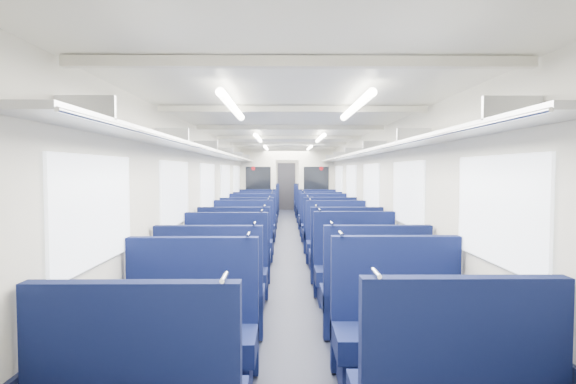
{
  "coord_description": "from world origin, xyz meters",
  "views": [
    {
      "loc": [
        -0.09,
        -10.64,
        1.69
      ],
      "look_at": [
        0.01,
        1.05,
        1.14
      ],
      "focal_mm": 28.59,
      "sensor_mm": 36.0,
      "label": 1
    }
  ],
  "objects_px": {
    "seat_7": "(355,273)",
    "seat_19": "(317,218)",
    "seat_16": "(255,223)",
    "seat_26": "(266,204)",
    "seat_6": "(225,276)",
    "seat_12": "(248,236)",
    "seat_20": "(261,212)",
    "end_door": "(286,186)",
    "seat_27": "(307,203)",
    "seat_11": "(336,246)",
    "seat_3": "(399,336)",
    "seat_22": "(263,208)",
    "seat_14": "(252,228)",
    "seat_8": "(235,258)",
    "seat_23": "(311,209)",
    "seat_2": "(190,339)",
    "seat_24": "(265,206)",
    "seat_5": "(374,300)",
    "seat_25": "(309,206)",
    "seat_13": "(329,235)",
    "seat_4": "(212,301)",
    "seat_21": "(313,212)",
    "seat_10": "(243,245)",
    "bulkhead": "(287,185)",
    "seat_17": "(320,222)",
    "seat_18": "(258,218)",
    "seat_15": "(324,228)"
  },
  "relations": [
    {
      "from": "seat_16",
      "to": "seat_26",
      "type": "relative_size",
      "value": 1.0
    },
    {
      "from": "seat_4",
      "to": "seat_15",
      "type": "relative_size",
      "value": 1.0
    },
    {
      "from": "end_door",
      "to": "seat_10",
      "type": "distance_m",
      "value": 11.5
    },
    {
      "from": "seat_12",
      "to": "seat_8",
      "type": "bearing_deg",
      "value": -90.0
    },
    {
      "from": "seat_7",
      "to": "seat_26",
      "type": "bearing_deg",
      "value": 97.63
    },
    {
      "from": "seat_13",
      "to": "seat_26",
      "type": "relative_size",
      "value": 1.0
    },
    {
      "from": "seat_20",
      "to": "seat_7",
      "type": "bearing_deg",
      "value": -79.35
    },
    {
      "from": "seat_3",
      "to": "seat_24",
      "type": "distance_m",
      "value": 13.67
    },
    {
      "from": "seat_4",
      "to": "seat_12",
      "type": "distance_m",
      "value": 4.56
    },
    {
      "from": "seat_13",
      "to": "seat_27",
      "type": "bearing_deg",
      "value": 90.0
    },
    {
      "from": "seat_4",
      "to": "seat_14",
      "type": "xyz_separation_m",
      "value": [
        0.0,
        5.82,
        0.0
      ]
    },
    {
      "from": "seat_13",
      "to": "seat_26",
      "type": "bearing_deg",
      "value": 100.54
    },
    {
      "from": "seat_24",
      "to": "seat_13",
      "type": "bearing_deg",
      "value": -78.08
    },
    {
      "from": "seat_23",
      "to": "seat_26",
      "type": "height_order",
      "value": "same"
    },
    {
      "from": "seat_26",
      "to": "seat_8",
      "type": "bearing_deg",
      "value": -90.0
    },
    {
      "from": "seat_6",
      "to": "seat_22",
      "type": "bearing_deg",
      "value": 90.0
    },
    {
      "from": "bulkhead",
      "to": "seat_17",
      "type": "relative_size",
      "value": 2.36
    },
    {
      "from": "seat_19",
      "to": "seat_14",
      "type": "bearing_deg",
      "value": -125.75
    },
    {
      "from": "seat_6",
      "to": "seat_12",
      "type": "xyz_separation_m",
      "value": [
        0.0,
        3.46,
        0.0
      ]
    },
    {
      "from": "seat_6",
      "to": "seat_20",
      "type": "distance_m",
      "value": 8.95
    },
    {
      "from": "end_door",
      "to": "seat_6",
      "type": "height_order",
      "value": "end_door"
    },
    {
      "from": "seat_12",
      "to": "seat_2",
      "type": "bearing_deg",
      "value": -90.0
    },
    {
      "from": "seat_6",
      "to": "seat_23",
      "type": "relative_size",
      "value": 1.0
    },
    {
      "from": "seat_5",
      "to": "seat_22",
      "type": "height_order",
      "value": "same"
    },
    {
      "from": "seat_6",
      "to": "seat_27",
      "type": "relative_size",
      "value": 1.0
    },
    {
      "from": "seat_2",
      "to": "seat_24",
      "type": "xyz_separation_m",
      "value": [
        0.0,
        13.62,
        0.0
      ]
    },
    {
      "from": "seat_20",
      "to": "end_door",
      "type": "bearing_deg",
      "value": 80.41
    },
    {
      "from": "seat_21",
      "to": "seat_10",
      "type": "bearing_deg",
      "value": -104.23
    },
    {
      "from": "end_door",
      "to": "seat_21",
      "type": "distance_m",
      "value": 5.01
    },
    {
      "from": "seat_18",
      "to": "seat_27",
      "type": "bearing_deg",
      "value": 73.25
    },
    {
      "from": "seat_5",
      "to": "seat_8",
      "type": "relative_size",
      "value": 1.0
    },
    {
      "from": "seat_4",
      "to": "seat_10",
      "type": "bearing_deg",
      "value": 90.0
    },
    {
      "from": "seat_10",
      "to": "seat_12",
      "type": "distance_m",
      "value": 1.05
    },
    {
      "from": "end_door",
      "to": "seat_22",
      "type": "distance_m",
      "value": 3.71
    },
    {
      "from": "seat_5",
      "to": "seat_25",
      "type": "bearing_deg",
      "value": 90.0
    },
    {
      "from": "bulkhead",
      "to": "seat_10",
      "type": "bearing_deg",
      "value": -98.24
    },
    {
      "from": "seat_7",
      "to": "seat_19",
      "type": "height_order",
      "value": "same"
    },
    {
      "from": "seat_2",
      "to": "seat_15",
      "type": "height_order",
      "value": "same"
    },
    {
      "from": "seat_11",
      "to": "seat_13",
      "type": "xyz_separation_m",
      "value": [
        0.0,
        1.3,
        0.0
      ]
    },
    {
      "from": "seat_3",
      "to": "seat_22",
      "type": "height_order",
      "value": "same"
    },
    {
      "from": "seat_8",
      "to": "seat_14",
      "type": "distance_m",
      "value": 3.58
    },
    {
      "from": "seat_4",
      "to": "seat_19",
      "type": "distance_m",
      "value": 8.3
    },
    {
      "from": "seat_14",
      "to": "seat_22",
      "type": "xyz_separation_m",
      "value": [
        0.0,
        5.58,
        0.0
      ]
    },
    {
      "from": "seat_11",
      "to": "seat_3",
      "type": "bearing_deg",
      "value": -90.0
    },
    {
      "from": "seat_21",
      "to": "seat_23",
      "type": "bearing_deg",
      "value": 90.0
    },
    {
      "from": "seat_18",
      "to": "seat_25",
      "type": "relative_size",
      "value": 1.0
    },
    {
      "from": "end_door",
      "to": "seat_13",
      "type": "distance_m",
      "value": 10.32
    },
    {
      "from": "seat_8",
      "to": "seat_26",
      "type": "relative_size",
      "value": 1.0
    },
    {
      "from": "seat_11",
      "to": "seat_26",
      "type": "relative_size",
      "value": 1.0
    },
    {
      "from": "seat_7",
      "to": "seat_20",
      "type": "height_order",
      "value": "same"
    }
  ]
}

